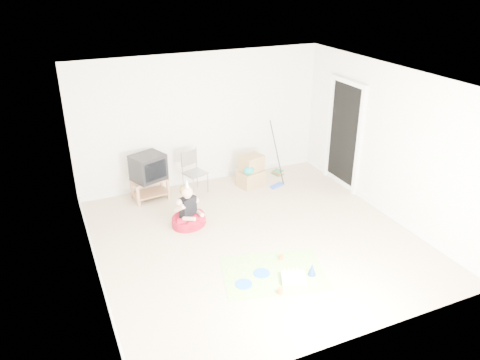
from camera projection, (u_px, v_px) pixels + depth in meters
name	position (u px, v px, depth m)	size (l,w,h in m)	color
ground	(255.00, 238.00, 7.63)	(5.00, 5.00, 0.00)	#C8B290
doorway_recess	(344.00, 136.00, 9.10)	(0.02, 0.90, 2.05)	black
tv_stand	(150.00, 187.00, 8.82)	(0.70, 0.48, 0.41)	#9D6946
crt_tv	(148.00, 167.00, 8.65)	(0.57, 0.47, 0.49)	black
folding_chair	(195.00, 173.00, 8.99)	(0.49, 0.48, 0.85)	gray
cardboard_boxes	(251.00, 172.00, 9.35)	(0.58, 0.51, 0.62)	#A07E4D
floor_mop	(277.00, 175.00, 9.30)	(0.34, 0.41, 1.28)	blue
book_pile	(278.00, 172.00, 9.94)	(0.23, 0.26, 0.10)	#256F48
seated_woman	(188.00, 215.00, 7.94)	(0.80, 0.80, 0.87)	maroon
party_mat	(274.00, 273.00, 6.77)	(1.47, 1.06, 0.01)	#E63078
birthday_cake	(293.00, 278.00, 6.58)	(0.41, 0.37, 0.15)	white
blue_plate_near	(262.00, 273.00, 6.75)	(0.24, 0.24, 0.01)	blue
blue_plate_far	(244.00, 284.00, 6.52)	(0.24, 0.24, 0.01)	blue
orange_cup_near	(281.00, 257.00, 7.06)	(0.07, 0.07, 0.07)	orange
orange_cup_far	(280.00, 291.00, 6.33)	(0.08, 0.08, 0.09)	orange
blue_party_hat	(312.00, 269.00, 6.69)	(0.12, 0.12, 0.18)	#1743A7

